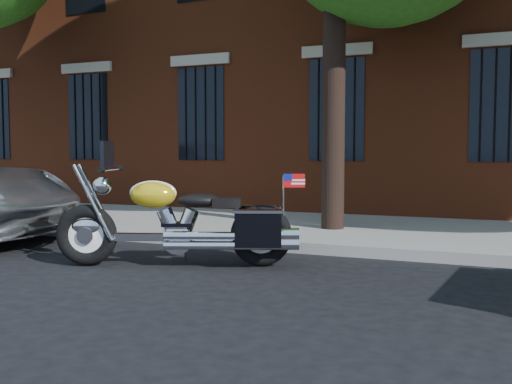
% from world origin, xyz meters
% --- Properties ---
extents(ground, '(120.00, 120.00, 0.00)m').
position_xyz_m(ground, '(0.00, 0.00, 0.00)').
color(ground, black).
rests_on(ground, ground).
extents(curb, '(40.00, 0.16, 0.15)m').
position_xyz_m(curb, '(0.00, 1.38, 0.07)').
color(curb, gray).
rests_on(curb, ground).
extents(sidewalk, '(40.00, 3.60, 0.15)m').
position_xyz_m(sidewalk, '(0.00, 3.26, 0.07)').
color(sidewalk, gray).
rests_on(sidewalk, ground).
extents(motorcycle, '(2.92, 1.49, 1.50)m').
position_xyz_m(motorcycle, '(-0.54, -0.03, 0.51)').
color(motorcycle, black).
rests_on(motorcycle, ground).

